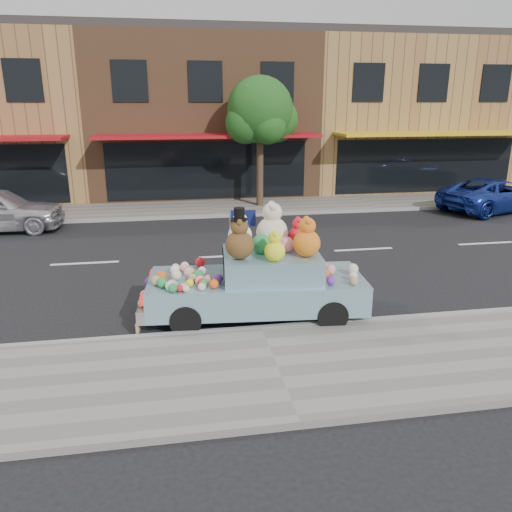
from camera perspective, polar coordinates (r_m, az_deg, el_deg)
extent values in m
plane|color=black|center=(14.27, -2.95, -0.01)|extent=(120.00, 120.00, 0.00)
cube|color=gray|center=(8.33, 2.46, -12.82)|extent=(60.00, 3.00, 0.12)
cube|color=gray|center=(20.53, -5.10, 5.47)|extent=(60.00, 3.00, 0.12)
cube|color=gray|center=(9.63, 0.59, -8.39)|extent=(60.00, 0.12, 0.13)
cube|color=gray|center=(19.07, -4.73, 4.58)|extent=(60.00, 0.12, 0.13)
cube|color=black|center=(22.22, -25.07, 17.72)|extent=(1.40, 0.06, 1.60)
cube|color=brown|center=(25.60, -6.36, 15.53)|extent=(10.00, 8.00, 7.00)
cube|color=#332D2B|center=(25.75, -6.65, 23.67)|extent=(10.00, 8.00, 0.30)
cube|color=black|center=(21.76, -5.52, 9.71)|extent=(8.50, 0.06, 2.40)
cube|color=#A60F17|center=(20.74, -5.45, 13.51)|extent=(9.00, 1.80, 0.12)
cube|color=black|center=(21.58, -14.23, 18.81)|extent=(1.40, 0.06, 1.60)
cube|color=black|center=(21.59, -5.81, 19.22)|extent=(1.40, 0.06, 1.60)
cube|color=black|center=(22.01, 2.47, 19.25)|extent=(1.40, 0.06, 1.60)
cube|color=#9B7441|center=(28.04, 15.28, 15.19)|extent=(10.00, 8.00, 7.00)
cube|color=#332D2B|center=(28.18, 15.90, 22.61)|extent=(10.00, 8.00, 0.30)
cube|color=black|center=(24.58, 18.77, 9.75)|extent=(8.50, 0.06, 2.40)
cube|color=gold|center=(23.69, 20.14, 13.03)|extent=(9.00, 1.80, 0.12)
cube|color=black|center=(23.17, 12.75, 18.77)|extent=(1.40, 0.06, 1.60)
cube|color=black|center=(24.43, 19.62, 18.13)|extent=(1.40, 0.06, 1.60)
cube|color=black|center=(25.98, 25.70, 17.35)|extent=(1.40, 0.06, 1.60)
cylinder|color=#38281C|center=(20.52, 0.44, 9.90)|extent=(0.28, 0.28, 3.20)
sphere|color=#154914|center=(20.35, 0.46, 16.39)|extent=(2.60, 2.60, 2.60)
sphere|color=#154914|center=(20.79, 2.27, 15.29)|extent=(1.80, 1.80, 1.80)
sphere|color=#154914|center=(20.07, -1.19, 14.94)|extent=(1.60, 1.60, 1.60)
sphere|color=#154914|center=(19.82, 1.35, 14.62)|extent=(1.40, 1.40, 1.40)
sphere|color=#154914|center=(20.90, -0.68, 15.59)|extent=(1.60, 1.60, 1.60)
imported|color=#1C339C|center=(22.23, 25.58, 6.33)|extent=(5.16, 3.49, 1.31)
cylinder|color=black|center=(9.76, 8.71, -6.70)|extent=(0.61, 0.25, 0.60)
cylinder|color=black|center=(11.17, 6.89, -3.48)|extent=(0.61, 0.25, 0.60)
cylinder|color=black|center=(9.53, -8.04, -7.28)|extent=(0.61, 0.25, 0.60)
cylinder|color=black|center=(10.97, -7.62, -3.91)|extent=(0.61, 0.25, 0.60)
cube|color=#82B0C3|center=(10.17, 0.05, -3.97)|extent=(4.43, 2.05, 0.60)
cube|color=#82B0C3|center=(10.01, 1.76, -0.98)|extent=(2.02, 1.65, 0.50)
cube|color=silver|center=(10.29, -12.42, -5.03)|extent=(0.31, 1.79, 0.26)
cube|color=red|center=(9.54, -12.75, -4.79)|extent=(0.08, 0.28, 0.16)
cube|color=red|center=(10.80, -11.82, -2.09)|extent=(0.08, 0.28, 0.16)
cube|color=black|center=(9.95, -3.69, -1.13)|extent=(0.15, 1.30, 0.40)
sphere|color=#503417|center=(9.47, -1.89, 1.27)|extent=(0.55, 0.55, 0.55)
sphere|color=#503417|center=(9.38, -1.91, 3.35)|extent=(0.34, 0.34, 0.34)
sphere|color=#503417|center=(9.24, -1.81, 3.85)|extent=(0.13, 0.13, 0.13)
sphere|color=#503417|center=(9.47, -2.01, 4.18)|extent=(0.13, 0.13, 0.13)
cylinder|color=black|center=(9.34, -1.92, 4.22)|extent=(0.32, 0.32, 0.02)
cylinder|color=black|center=(9.32, -1.92, 4.87)|extent=(0.20, 0.20, 0.22)
sphere|color=beige|center=(10.18, 1.85, 2.71)|extent=(0.65, 0.65, 0.65)
sphere|color=beige|center=(10.09, 1.87, 5.01)|extent=(0.40, 0.40, 0.40)
sphere|color=beige|center=(9.93, 2.04, 5.58)|extent=(0.15, 0.15, 0.15)
sphere|color=beige|center=(10.20, 1.72, 5.90)|extent=(0.15, 0.15, 0.15)
sphere|color=orange|center=(9.67, 5.82, 1.47)|extent=(0.53, 0.53, 0.53)
sphere|color=orange|center=(9.58, 5.88, 3.44)|extent=(0.33, 0.33, 0.33)
sphere|color=orange|center=(9.45, 6.08, 3.91)|extent=(0.13, 0.13, 0.13)
sphere|color=orange|center=(9.66, 5.72, 4.22)|extent=(0.13, 0.13, 0.13)
sphere|color=red|center=(10.34, 4.84, 2.23)|extent=(0.42, 0.42, 0.42)
sphere|color=red|center=(10.27, 4.88, 3.69)|extent=(0.26, 0.26, 0.26)
sphere|color=red|center=(10.17, 5.02, 4.03)|extent=(0.10, 0.10, 0.10)
sphere|color=red|center=(10.34, 4.77, 4.26)|extent=(0.10, 0.10, 0.10)
sphere|color=white|center=(10.25, -1.84, 2.36)|extent=(0.50, 0.50, 0.50)
sphere|color=white|center=(10.17, -1.85, 4.11)|extent=(0.31, 0.31, 0.31)
sphere|color=white|center=(10.04, -1.78, 4.53)|extent=(0.12, 0.12, 0.12)
sphere|color=white|center=(10.25, -1.94, 4.79)|extent=(0.12, 0.12, 0.12)
sphere|color=#FCF41C|center=(9.35, 2.16, 0.57)|extent=(0.40, 0.40, 0.40)
sphere|color=#FCF41C|center=(9.28, 2.18, 2.08)|extent=(0.25, 0.25, 0.25)
sphere|color=#FCF41C|center=(9.18, 2.29, 2.42)|extent=(0.09, 0.09, 0.09)
sphere|color=#FCF41C|center=(9.34, 2.08, 2.68)|extent=(0.09, 0.09, 0.09)
sphere|color=#227D3E|center=(9.86, 0.63, 1.36)|extent=(0.40, 0.40, 0.40)
sphere|color=pink|center=(9.98, 3.46, 1.33)|extent=(0.32, 0.32, 0.32)
sphere|color=beige|center=(9.98, -9.10, -2.13)|extent=(0.21, 0.21, 0.21)
sphere|color=#5F2B83|center=(9.67, -10.47, -3.00)|extent=(0.16, 0.16, 0.16)
sphere|color=red|center=(9.37, -8.71, -3.69)|extent=(0.13, 0.13, 0.13)
sphere|color=#5F2B83|center=(9.76, -5.58, -2.63)|extent=(0.15, 0.15, 0.15)
sphere|color=#DC4A14|center=(9.94, -10.78, -2.29)|extent=(0.21, 0.21, 0.21)
sphere|color=#227D3E|center=(9.89, -6.58, -2.18)|extent=(0.22, 0.22, 0.22)
sphere|color=#9D7F56|center=(9.82, -7.28, -2.50)|extent=(0.17, 0.17, 0.17)
sphere|color=yellow|center=(9.58, -7.58, -3.08)|extent=(0.15, 0.15, 0.15)
sphere|color=#DC4A14|center=(9.44, -4.83, -3.20)|extent=(0.19, 0.19, 0.19)
sphere|color=red|center=(9.55, -6.25, -3.00)|extent=(0.18, 0.18, 0.18)
sphere|color=#573A19|center=(9.94, -10.32, -2.47)|extent=(0.15, 0.15, 0.15)
sphere|color=beige|center=(10.23, -6.18, -1.66)|extent=(0.17, 0.17, 0.17)
sphere|color=beige|center=(9.41, -9.74, -3.39)|extent=(0.21, 0.21, 0.21)
sphere|color=white|center=(10.30, -9.26, -1.59)|extent=(0.19, 0.19, 0.19)
sphere|color=#9D7F56|center=(9.75, -5.55, -2.61)|extent=(0.16, 0.16, 0.16)
sphere|color=red|center=(10.10, -10.60, -2.15)|extent=(0.15, 0.15, 0.15)
sphere|color=beige|center=(10.53, -8.14, -1.14)|extent=(0.18, 0.18, 0.18)
sphere|color=pink|center=(10.45, -8.26, -1.32)|extent=(0.17, 0.17, 0.17)
sphere|color=red|center=(10.68, -6.39, -0.70)|extent=(0.22, 0.22, 0.22)
sphere|color=#5F2B83|center=(9.70, -4.33, -2.62)|extent=(0.19, 0.19, 0.19)
sphere|color=#9D7F56|center=(9.75, -11.35, -2.76)|extent=(0.20, 0.20, 0.20)
sphere|color=#227D3E|center=(9.52, -6.03, -3.12)|extent=(0.16, 0.16, 0.16)
sphere|color=#227D3E|center=(9.61, -10.68, -3.01)|extent=(0.21, 0.21, 0.21)
sphere|color=pink|center=(9.48, -9.55, -3.25)|extent=(0.20, 0.20, 0.20)
sphere|color=pink|center=(9.60, -6.38, -2.83)|extent=(0.21, 0.21, 0.21)
sphere|color=#227D3E|center=(9.53, -8.93, -3.32)|extent=(0.13, 0.13, 0.13)
sphere|color=pink|center=(9.41, -8.27, -3.50)|extent=(0.15, 0.15, 0.15)
sphere|color=beige|center=(10.46, -9.17, -1.34)|extent=(0.17, 0.17, 0.17)
sphere|color=beige|center=(9.37, -6.22, -3.52)|extent=(0.15, 0.15, 0.15)
sphere|color=beige|center=(9.33, -8.02, -3.71)|extent=(0.14, 0.14, 0.14)
sphere|color=pink|center=(10.07, -6.29, -1.99)|extent=(0.16, 0.16, 0.16)
sphere|color=#227D3E|center=(9.35, -9.52, -3.61)|extent=(0.18, 0.18, 0.18)
sphere|color=#D8A88C|center=(10.05, -7.67, -1.84)|extent=(0.22, 0.22, 0.22)
sphere|color=#227D3E|center=(10.97, -11.96, -2.48)|extent=(0.13, 0.13, 0.13)
sphere|color=#DC4A14|center=(9.86, -12.77, -4.86)|extent=(0.12, 0.12, 0.12)
sphere|color=#5F2B83|center=(10.70, -12.14, -2.88)|extent=(0.17, 0.17, 0.17)
sphere|color=#227D3E|center=(10.07, -12.61, -4.27)|extent=(0.16, 0.16, 0.16)
sphere|color=#9D7F56|center=(9.84, -12.79, -4.82)|extent=(0.15, 0.15, 0.15)
sphere|color=red|center=(10.06, -12.61, -4.39)|extent=(0.12, 0.12, 0.12)
sphere|color=pink|center=(10.03, -12.64, -4.32)|extent=(0.17, 0.17, 0.17)
sphere|color=#9D7F56|center=(9.65, -12.95, -5.29)|extent=(0.15, 0.15, 0.15)
sphere|color=red|center=(9.86, -12.77, -4.79)|extent=(0.14, 0.14, 0.14)
sphere|color=#5F2B83|center=(9.72, -12.89, -5.11)|extent=(0.15, 0.15, 0.15)
sphere|color=pink|center=(10.50, 7.95, -1.23)|extent=(0.16, 0.16, 0.16)
sphere|color=beige|center=(10.00, 11.03, -2.28)|extent=(0.18, 0.18, 0.18)
sphere|color=pink|center=(10.28, 8.51, -1.52)|extent=(0.21, 0.21, 0.21)
sphere|color=beige|center=(10.34, 10.99, -1.48)|extent=(0.23, 0.23, 0.23)
sphere|color=#9D7F56|center=(9.77, 11.08, -2.79)|extent=(0.17, 0.17, 0.17)
sphere|color=#5F2B83|center=(9.70, 8.58, -2.77)|extent=(0.18, 0.18, 0.18)
sphere|color=#DC4A14|center=(10.08, 7.94, -2.00)|extent=(0.17, 0.17, 0.17)
cylinder|color=#997A54|center=(9.62, -13.44, -8.25)|extent=(0.06, 0.06, 0.17)
sphere|color=#997A54|center=(9.58, -13.48, -7.73)|extent=(0.07, 0.07, 0.07)
cylinder|color=#997A54|center=(9.72, -13.35, -7.98)|extent=(0.06, 0.06, 0.17)
sphere|color=#997A54|center=(9.68, -13.39, -7.47)|extent=(0.07, 0.07, 0.07)
cylinder|color=#997A54|center=(9.81, -13.26, -7.72)|extent=(0.06, 0.06, 0.17)
sphere|color=#997A54|center=(9.78, -13.30, -7.21)|extent=(0.07, 0.07, 0.07)
cylinder|color=#997A54|center=(9.91, -13.18, -7.46)|extent=(0.06, 0.06, 0.17)
sphere|color=#997A54|center=(9.87, -13.21, -6.96)|extent=(0.07, 0.07, 0.07)
cylinder|color=#997A54|center=(10.01, -13.09, -7.20)|extent=(0.06, 0.06, 0.17)
sphere|color=#997A54|center=(9.97, -13.13, -6.71)|extent=(0.07, 0.07, 0.07)
cylinder|color=#997A54|center=(10.10, -13.01, -6.96)|extent=(0.06, 0.06, 0.17)
sphere|color=#997A54|center=(10.06, -13.05, -6.46)|extent=(0.07, 0.07, 0.07)
cylinder|color=#997A54|center=(10.20, -12.93, -6.71)|extent=(0.06, 0.06, 0.17)
sphere|color=#997A54|center=(10.16, -12.97, -6.22)|extent=(0.07, 0.07, 0.07)
cylinder|color=#997A54|center=(10.29, -12.85, -6.47)|extent=(0.06, 0.06, 0.17)
sphere|color=#997A54|center=(10.26, -12.89, -5.99)|extent=(0.07, 0.07, 0.07)
cylinder|color=#997A54|center=(10.39, -12.77, -6.24)|extent=(0.06, 0.06, 0.17)
sphere|color=#997A54|center=(10.35, -12.81, -5.76)|extent=(0.07, 0.07, 0.07)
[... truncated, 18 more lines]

